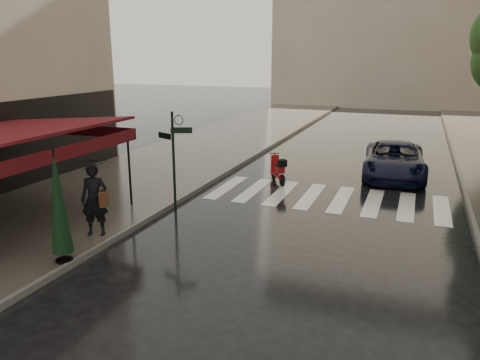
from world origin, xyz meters
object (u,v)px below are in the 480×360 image
Objects in this scene: parasol_front at (58,202)px; parked_car at (394,160)px; scooter at (278,170)px; pedestrian_with_umbrella at (92,171)px.

parked_car is at bearing 59.79° from parasol_front.
parked_car is 13.15m from parasol_front.
scooter is at bearing 74.04° from parasol_front.
parked_car reaches higher than scooter.
parasol_front reaches higher than parked_car.
parasol_front reaches higher than scooter.
pedestrian_with_umbrella is 1.72m from parasol_front.
pedestrian_with_umbrella is 0.97× the size of parasol_front.
parked_car is (6.95, 9.68, -1.15)m from pedestrian_with_umbrella.
pedestrian_with_umbrella is at bearing -144.75° from scooter.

